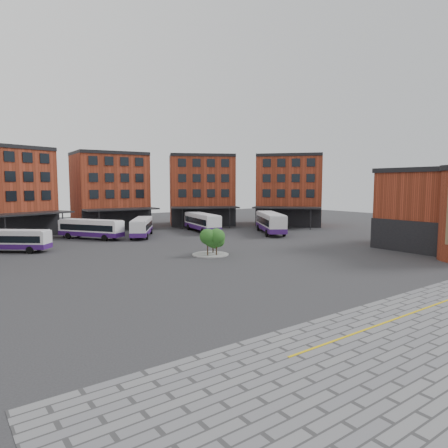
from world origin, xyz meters
TOP-DOWN VIEW (x-y plane):
  - ground at (0.00, 0.00)m, footprint 160.00×160.00m
  - yellow_line at (2.00, -14.00)m, footprint 26.00×0.15m
  - main_building at (-4.77, 38.25)m, footprint 94.14×42.48m
  - east_building at (28.70, -3.06)m, footprint 17.40×15.40m
  - tree_island at (2.09, 11.55)m, footprint 4.40×4.40m
  - bus_b at (-17.21, 28.67)m, footprint 9.07×8.12m
  - bus_c at (-5.14, 34.55)m, footprint 7.94×10.32m
  - bus_d at (2.35, 32.32)m, footprint 7.62×10.35m
  - bus_e at (13.95, 32.26)m, footprint 5.02×11.96m
  - bus_f at (22.20, 23.23)m, footprint 9.06×12.35m

SIDE VIEW (x-z plane):
  - ground at x=0.00m, z-range 0.00..0.00m
  - yellow_line at x=2.00m, z-range 0.02..0.04m
  - bus_b at x=-17.21m, z-range 0.12..2.91m
  - bus_d at x=2.35m, z-range 0.13..3.12m
  - bus_c at x=-5.14m, z-range 0.13..3.15m
  - bus_e at x=13.95m, z-range 0.14..3.42m
  - tree_island at x=2.09m, z-range 0.20..3.52m
  - bus_f at x=22.20m, z-range 0.15..3.72m
  - east_building at x=28.70m, z-range -0.01..10.59m
  - main_building at x=-4.77m, z-range -0.07..14.53m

